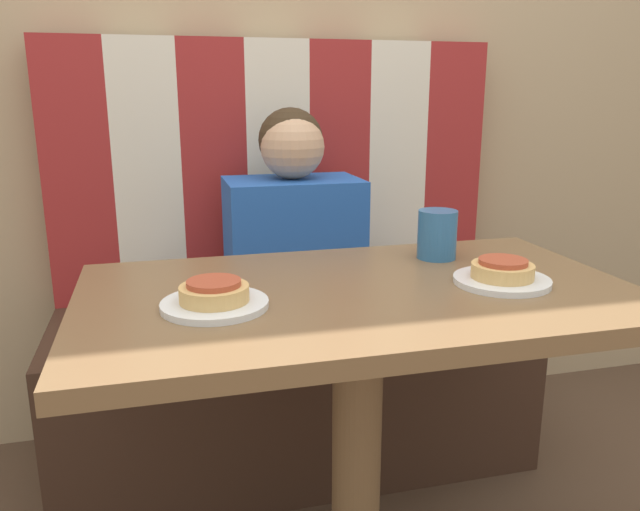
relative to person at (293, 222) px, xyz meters
name	(u,v)px	position (x,y,z in m)	size (l,w,h in m)	color
wall_back	(269,17)	(0.00, 0.31, 0.57)	(7.00, 0.05, 2.60)	tan
booth_seat	(295,385)	(0.00, 0.00, -0.49)	(1.34, 0.52, 0.47)	#382319
booth_backrest	(277,170)	(0.00, 0.22, 0.12)	(1.34, 0.07, 0.76)	maroon
dining_table	(358,338)	(0.00, -0.59, -0.11)	(1.05, 0.61, 0.72)	brown
person	(293,222)	(0.00, 0.00, 0.00)	(0.37, 0.24, 0.57)	#2356B2
plate_left	(215,304)	(-0.28, -0.64, 0.00)	(0.19, 0.19, 0.01)	white
plate_right	(502,281)	(0.28, -0.64, 0.00)	(0.19, 0.19, 0.01)	white
pizza_left	(214,292)	(-0.28, -0.64, 0.02)	(0.12, 0.12, 0.04)	tan
pizza_right	(503,269)	(0.28, -0.64, 0.02)	(0.12, 0.12, 0.04)	tan
drinking_cup	(437,234)	(0.24, -0.43, 0.05)	(0.09, 0.09, 0.11)	#2D669E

